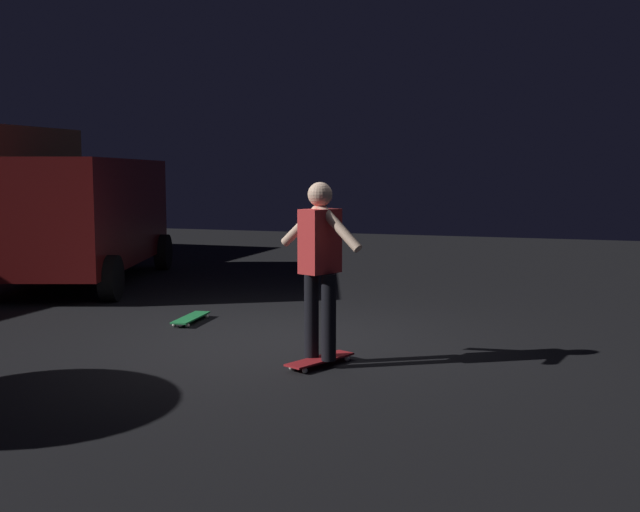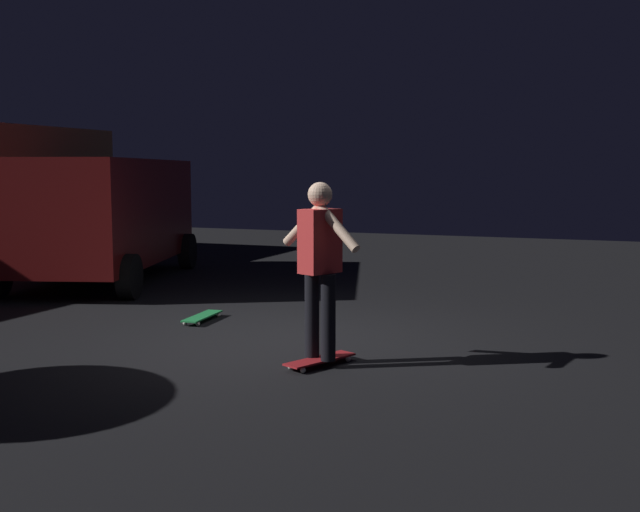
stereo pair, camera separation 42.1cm
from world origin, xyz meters
name	(u,v)px [view 1 (the left image)]	position (x,y,z in m)	size (l,w,h in m)	color
ground_plane	(281,341)	(0.00, 0.00, 0.00)	(28.00, 28.00, 0.00)	black
parked_van	(79,213)	(2.97, 4.69, 1.16)	(4.96, 3.38, 2.03)	maroon
skateboard_ridden	(320,360)	(-0.86, -0.74, 0.06)	(0.79, 0.50, 0.07)	#AD1E23
skateboard_spare	(191,318)	(0.61, 1.41, 0.06)	(0.79, 0.27, 0.07)	green
skater	(320,257)	(-0.86, -0.74, 1.04)	(0.48, 0.93, 1.67)	black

